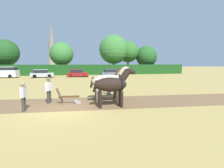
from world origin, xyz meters
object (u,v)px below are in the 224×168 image
parked_van (3,72)px  church_spire (52,45)px  tree_left (5,53)px  draft_horse_trail_left (107,81)px  tree_center (114,49)px  parked_car_left (42,74)px  farmer_at_plow (49,88)px  parked_car_center (111,73)px  tree_center_left (62,54)px  farmer_onlooker_left (23,95)px  tree_center_right (128,52)px  plow (71,99)px  farmer_beside_team (109,83)px  parked_car_center_left (78,73)px  tree_right (146,56)px  draft_horse_lead_left (113,85)px

parked_van → church_spire: bearing=91.4°
tree_left → draft_horse_trail_left: size_ratio=2.78×
tree_center → parked_car_left: tree_center is taller
farmer_at_plow → parked_car_center: bearing=97.7°
tree_center_left → farmer_onlooker_left: (-0.11, -33.30, -3.86)m
tree_center_left → church_spire: size_ratio=0.38×
farmer_at_plow → parked_van: 25.23m
tree_center → tree_center_right: tree_center is taller
farmer_onlooker_left → parked_car_center: (10.04, 24.25, -0.20)m
plow → farmer_beside_team: size_ratio=0.95×
church_spire → farmer_beside_team: church_spire is taller
draft_horse_trail_left → parked_car_center_left: bearing=98.3°
farmer_beside_team → parked_car_center: size_ratio=0.43×
tree_left → church_spire: 34.97m
tree_left → parked_car_center: size_ratio=2.06×
church_spire → draft_horse_trail_left: (10.82, -65.93, -9.03)m
tree_left → farmer_onlooker_left: size_ratio=4.99×
tree_center_left → parked_van: 13.54m
draft_horse_trail_left → farmer_onlooker_left: bearing=-150.8°
parked_van → tree_center: bearing=27.8°
farmer_at_plow → farmer_beside_team: bearing=54.7°
farmer_beside_team → parked_car_left: size_ratio=0.40×
parked_van → tree_left: bearing=111.6°
farmer_onlooker_left → parked_car_center: farmer_onlooker_left is taller
tree_center_left → parked_car_left: size_ratio=1.81×
tree_center_right → draft_horse_trail_left: tree_center_right is taller
tree_right → plow: 38.68m
tree_center_right → draft_horse_trail_left: bearing=-110.2°
tree_center → tree_right: bearing=6.3°
tree_center_right → plow: size_ratio=5.39×
plow → farmer_at_plow: farmer_at_plow is taller
plow → parked_car_center: parked_car_center is taller
tree_center_left → tree_right: size_ratio=1.03×
draft_horse_lead_left → parked_car_center_left: 24.17m
tree_center_left → parked_car_left: bearing=-107.8°
tree_center → parked_car_center_left: (-9.28, -9.34, -5.35)m
tree_center_left → farmer_at_plow: bearing=-88.2°
parked_car_center_left → parked_car_center: parked_car_center is taller
tree_center → church_spire: 39.78m
tree_left → church_spire: (6.48, 33.94, 5.36)m
tree_center → church_spire: church_spire is taller
tree_right → farmer_onlooker_left: 41.04m
farmer_beside_team → parked_car_center_left: size_ratio=0.40×
tree_left → draft_horse_lead_left: 38.66m
draft_horse_lead_left → parked_car_left: (-7.84, 23.91, -0.62)m
plow → farmer_beside_team: farmer_beside_team is taller
parked_car_center → tree_center: bearing=72.9°
tree_center_left → farmer_beside_team: size_ratio=4.57×
parked_van → parked_car_left: size_ratio=1.23×
tree_left → farmer_at_plow: 35.48m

